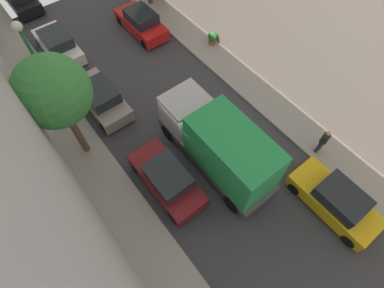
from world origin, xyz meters
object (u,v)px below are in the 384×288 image
at_px(parked_car_left_3, 58,45).
at_px(lamp_post, 36,59).
at_px(street_tree_2, 53,92).
at_px(parked_car_left_1, 167,179).
at_px(parked_car_right_2, 141,22).
at_px(delivery_truck, 219,145).
at_px(pedestrian, 323,141).
at_px(potted_plant_1, 212,38).
at_px(parked_car_left_2, 101,98).
at_px(parked_car_right_1, 335,201).

distance_m(parked_car_left_3, lamp_post, 5.83).
relative_size(street_tree_2, lamp_post, 1.05).
distance_m(parked_car_left_1, parked_car_right_2, 11.86).
bearing_deg(delivery_truck, lamp_post, 120.08).
distance_m(delivery_truck, pedestrian, 5.34).
xyz_separation_m(parked_car_left_3, potted_plant_1, (8.28, -5.46, -0.09)).
distance_m(parked_car_left_3, pedestrian, 16.82).
relative_size(delivery_truck, street_tree_2, 1.11).
relative_size(parked_car_right_2, pedestrian, 2.44).
xyz_separation_m(delivery_truck, pedestrian, (4.54, -2.71, -0.71)).
distance_m(street_tree_2, potted_plant_1, 11.38).
relative_size(parked_car_left_2, pedestrian, 2.44).
bearing_deg(delivery_truck, parked_car_left_3, 102.23).
distance_m(parked_car_right_1, delivery_truck, 5.83).
bearing_deg(potted_plant_1, street_tree_2, -168.01).
height_order(parked_car_left_1, parked_car_right_1, same).
bearing_deg(potted_plant_1, parked_car_right_1, -103.42).
xyz_separation_m(parked_car_right_2, pedestrian, (1.84, -13.79, 0.35)).
distance_m(parked_car_left_1, lamp_post, 8.29).
distance_m(parked_car_right_2, pedestrian, 13.91).
relative_size(parked_car_left_2, potted_plant_1, 4.67).
bearing_deg(parked_car_right_2, parked_car_left_3, 165.58).
relative_size(parked_car_right_1, lamp_post, 0.74).
distance_m(parked_car_right_2, potted_plant_1, 4.99).
bearing_deg(parked_car_left_3, parked_car_left_2, -90.00).
distance_m(parked_car_right_1, lamp_post, 15.23).
height_order(parked_car_right_2, lamp_post, lamp_post).
height_order(parked_car_right_1, delivery_truck, delivery_truck).
distance_m(street_tree_2, lamp_post, 3.25).
distance_m(parked_car_right_1, pedestrian, 3.00).
bearing_deg(delivery_truck, pedestrian, -30.85).
bearing_deg(lamp_post, street_tree_2, -94.86).
bearing_deg(delivery_truck, street_tree_2, 135.53).
relative_size(street_tree_2, potted_plant_1, 6.65).
xyz_separation_m(parked_car_left_1, potted_plant_1, (8.28, 6.48, -0.09)).
distance_m(parked_car_left_2, parked_car_left_3, 5.60).
bearing_deg(pedestrian, street_tree_2, 141.48).
xyz_separation_m(parked_car_left_3, pedestrian, (7.24, -15.17, 0.35)).
bearing_deg(potted_plant_1, parked_car_left_3, 146.57).
height_order(parked_car_left_1, pedestrian, pedestrian).
distance_m(parked_car_left_3, potted_plant_1, 9.92).
distance_m(parked_car_left_2, pedestrian, 12.01).
bearing_deg(parked_car_left_2, delivery_truck, -68.52).
bearing_deg(pedestrian, parked_car_left_3, 115.51).
relative_size(parked_car_left_1, parked_car_left_3, 1.00).
distance_m(potted_plant_1, lamp_post, 10.72).
distance_m(parked_car_left_1, pedestrian, 7.94).
height_order(parked_car_left_2, street_tree_2, street_tree_2).
relative_size(delivery_truck, lamp_post, 1.16).
xyz_separation_m(parked_car_left_1, parked_car_right_2, (5.40, 10.56, 0.00)).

